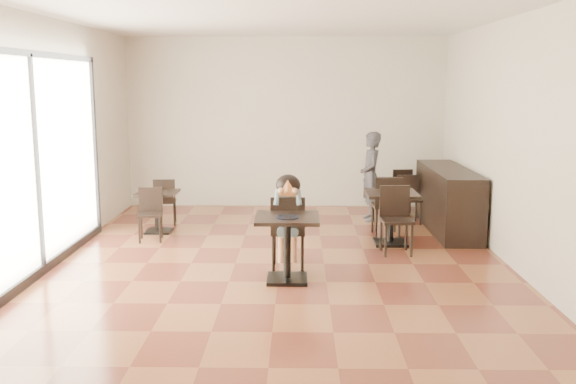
{
  "coord_description": "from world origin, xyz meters",
  "views": [
    {
      "loc": [
        0.25,
        -8.17,
        2.38
      ],
      "look_at": [
        0.12,
        -0.23,
        1.0
      ],
      "focal_mm": 40.0,
      "sensor_mm": 36.0,
      "label": 1
    }
  ],
  "objects_px": {
    "child_chair": "(288,231)",
    "adult_patron": "(371,176)",
    "cafe_table_back": "(397,198)",
    "chair_back_b": "(410,200)",
    "chair_left_a": "(165,201)",
    "cafe_table_mid": "(391,218)",
    "chair_left_b": "(150,215)",
    "chair_mid_a": "(386,206)",
    "child": "(288,222)",
    "chair_mid_b": "(397,221)",
    "cafe_table_left": "(158,212)",
    "child_table": "(287,249)",
    "chair_back_a": "(400,190)"
  },
  "relations": [
    {
      "from": "chair_left_b",
      "to": "chair_left_a",
      "type": "bearing_deg",
      "value": 81.88
    },
    {
      "from": "adult_patron",
      "to": "chair_left_b",
      "type": "xyz_separation_m",
      "value": [
        -3.46,
        -1.51,
        -0.37
      ]
    },
    {
      "from": "cafe_table_back",
      "to": "chair_back_b",
      "type": "relative_size",
      "value": 0.83
    },
    {
      "from": "chair_back_a",
      "to": "chair_back_b",
      "type": "relative_size",
      "value": 1.0
    },
    {
      "from": "cafe_table_left",
      "to": "chair_back_b",
      "type": "bearing_deg",
      "value": 9.81
    },
    {
      "from": "child",
      "to": "chair_mid_a",
      "type": "relative_size",
      "value": 1.29
    },
    {
      "from": "chair_left_a",
      "to": "chair_left_b",
      "type": "bearing_deg",
      "value": 81.88
    },
    {
      "from": "child",
      "to": "chair_left_a",
      "type": "height_order",
      "value": "child"
    },
    {
      "from": "cafe_table_mid",
      "to": "chair_left_a",
      "type": "bearing_deg",
      "value": 161.06
    },
    {
      "from": "cafe_table_mid",
      "to": "cafe_table_back",
      "type": "relative_size",
      "value": 1.16
    },
    {
      "from": "cafe_table_mid",
      "to": "chair_left_b",
      "type": "relative_size",
      "value": 0.98
    },
    {
      "from": "chair_back_b",
      "to": "cafe_table_back",
      "type": "bearing_deg",
      "value": 99.03
    },
    {
      "from": "cafe_table_mid",
      "to": "chair_mid_a",
      "type": "height_order",
      "value": "chair_mid_a"
    },
    {
      "from": "child_chair",
      "to": "chair_back_b",
      "type": "xyz_separation_m",
      "value": [
        2.0,
        2.64,
        -0.08
      ]
    },
    {
      "from": "child_chair",
      "to": "adult_patron",
      "type": "bearing_deg",
      "value": -115.32
    },
    {
      "from": "child",
      "to": "adult_patron",
      "type": "bearing_deg",
      "value": 64.68
    },
    {
      "from": "child_chair",
      "to": "chair_back_b",
      "type": "bearing_deg",
      "value": -127.19
    },
    {
      "from": "chair_mid_b",
      "to": "chair_back_a",
      "type": "xyz_separation_m",
      "value": [
        0.51,
        2.98,
        -0.07
      ]
    },
    {
      "from": "chair_back_b",
      "to": "chair_mid_a",
      "type": "bearing_deg",
      "value": -126.04
    },
    {
      "from": "adult_patron",
      "to": "chair_mid_b",
      "type": "relative_size",
      "value": 1.64
    },
    {
      "from": "child_chair",
      "to": "adult_patron",
      "type": "height_order",
      "value": "adult_patron"
    },
    {
      "from": "child_chair",
      "to": "cafe_table_left",
      "type": "xyz_separation_m",
      "value": [
        -2.1,
        1.93,
        -0.15
      ]
    },
    {
      "from": "chair_left_a",
      "to": "chair_back_a",
      "type": "distance_m",
      "value": 4.27
    },
    {
      "from": "cafe_table_left",
      "to": "chair_back_b",
      "type": "height_order",
      "value": "chair_back_b"
    },
    {
      "from": "cafe_table_left",
      "to": "chair_left_b",
      "type": "relative_size",
      "value": 0.83
    },
    {
      "from": "chair_left_a",
      "to": "chair_back_b",
      "type": "relative_size",
      "value": 0.98
    },
    {
      "from": "chair_back_a",
      "to": "chair_mid_a",
      "type": "bearing_deg",
      "value": 69.99
    },
    {
      "from": "child_chair",
      "to": "chair_mid_a",
      "type": "height_order",
      "value": "child_chair"
    },
    {
      "from": "adult_patron",
      "to": "cafe_table_left",
      "type": "relative_size",
      "value": 2.33
    },
    {
      "from": "chair_back_b",
      "to": "cafe_table_left",
      "type": "bearing_deg",
      "value": -174.99
    },
    {
      "from": "child",
      "to": "cafe_table_mid",
      "type": "bearing_deg",
      "value": 39.93
    },
    {
      "from": "child",
      "to": "child_table",
      "type": "bearing_deg",
      "value": -90.0
    },
    {
      "from": "chair_back_a",
      "to": "chair_left_a",
      "type": "bearing_deg",
      "value": 11.43
    },
    {
      "from": "child",
      "to": "adult_patron",
      "type": "relative_size",
      "value": 0.79
    },
    {
      "from": "child_table",
      "to": "chair_back_b",
      "type": "height_order",
      "value": "chair_back_b"
    },
    {
      "from": "cafe_table_back",
      "to": "chair_left_b",
      "type": "height_order",
      "value": "chair_left_b"
    },
    {
      "from": "cafe_table_back",
      "to": "chair_back_a",
      "type": "height_order",
      "value": "chair_back_a"
    },
    {
      "from": "child_chair",
      "to": "chair_back_a",
      "type": "height_order",
      "value": "child_chair"
    },
    {
      "from": "child",
      "to": "chair_mid_b",
      "type": "height_order",
      "value": "child"
    },
    {
      "from": "chair_mid_a",
      "to": "chair_mid_b",
      "type": "relative_size",
      "value": 1.0
    },
    {
      "from": "chair_left_a",
      "to": "child",
      "type": "bearing_deg",
      "value": 122.06
    },
    {
      "from": "cafe_table_mid",
      "to": "adult_patron",
      "type": "bearing_deg",
      "value": 94.39
    },
    {
      "from": "chair_mid_a",
      "to": "chair_left_a",
      "type": "bearing_deg",
      "value": -13.74
    },
    {
      "from": "child_chair",
      "to": "adult_patron",
      "type": "distance_m",
      "value": 3.21
    },
    {
      "from": "child_table",
      "to": "chair_left_b",
      "type": "distance_m",
      "value": 2.85
    },
    {
      "from": "child_table",
      "to": "cafe_table_left",
      "type": "bearing_deg",
      "value": 130.18
    },
    {
      "from": "cafe_table_back",
      "to": "chair_left_a",
      "type": "height_order",
      "value": "chair_left_a"
    },
    {
      "from": "cafe_table_left",
      "to": "chair_mid_a",
      "type": "relative_size",
      "value": 0.7
    },
    {
      "from": "child_table",
      "to": "chair_back_b",
      "type": "xyz_separation_m",
      "value": [
        2.0,
        3.19,
        0.0
      ]
    },
    {
      "from": "chair_left_a",
      "to": "chair_back_b",
      "type": "distance_m",
      "value": 4.1
    }
  ]
}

